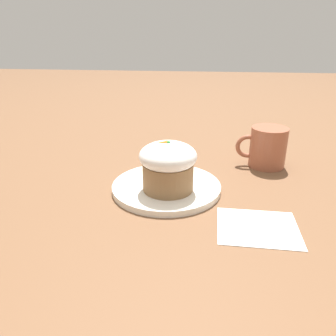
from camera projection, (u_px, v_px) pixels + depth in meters
The scene contains 6 objects.
ground_plane at pixel (166, 190), 0.64m from camera, with size 4.00×4.00×0.00m, color brown.
dessert_plate at pixel (166, 187), 0.64m from camera, with size 0.21×0.21×0.01m.
carrot_cake at pixel (168, 165), 0.60m from camera, with size 0.11×0.11×0.10m.
spoon at pixel (162, 183), 0.64m from camera, with size 0.05×0.13×0.01m.
coffee_cup at pixel (267, 147), 0.74m from camera, with size 0.11×0.08×0.09m.
paper_napkin at pixel (258, 227), 0.52m from camera, with size 0.13×0.11×0.00m.
Camera 1 is at (-0.07, 0.57, 0.29)m, focal length 35.00 mm.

